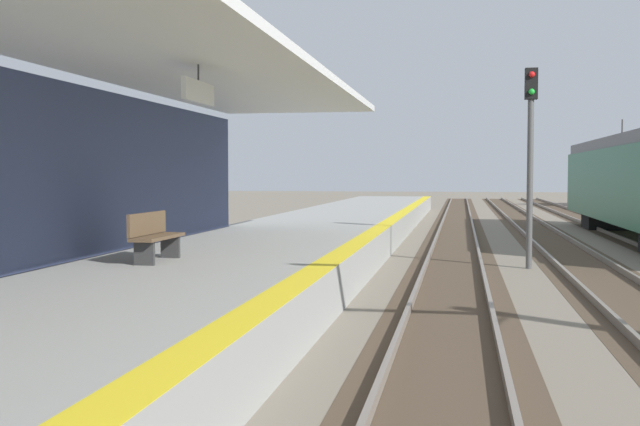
# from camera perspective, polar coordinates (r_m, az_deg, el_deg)

# --- Properties ---
(station_platform) EXTENTS (5.00, 80.00, 0.91)m
(station_platform) POSITION_cam_1_polar(r_m,az_deg,el_deg) (15.20, -7.20, -4.74)
(station_platform) COLOR #999993
(station_platform) RESTS_ON ground
(station_building_with_canopy) EXTENTS (4.85, 24.00, 4.43)m
(station_building_with_canopy) POSITION_cam_1_polar(r_m,az_deg,el_deg) (11.97, -21.77, 3.60)
(station_building_with_canopy) COLOR #4C4C4C
(station_building_with_canopy) RESTS_ON ground
(track_pair_nearest_platform) EXTENTS (2.34, 120.00, 0.16)m
(track_pair_nearest_platform) POSITION_cam_1_polar(r_m,az_deg,el_deg) (18.51, 9.83, -4.64)
(track_pair_nearest_platform) COLOR #4C3D2D
(track_pair_nearest_platform) RESTS_ON ground
(track_pair_middle) EXTENTS (2.34, 120.00, 0.16)m
(track_pair_middle) POSITION_cam_1_polar(r_m,az_deg,el_deg) (18.79, 20.29, -4.67)
(track_pair_middle) COLOR #4C3D2D
(track_pair_middle) RESTS_ON ground
(rail_signal_post) EXTENTS (0.32, 0.34, 5.20)m
(rail_signal_post) POSITION_cam_1_polar(r_m,az_deg,el_deg) (20.69, 15.36, 4.81)
(rail_signal_post) COLOR #4C4C4C
(rail_signal_post) RESTS_ON ground
(platform_bench) EXTENTS (0.45, 1.60, 0.88)m
(platform_bench) POSITION_cam_1_polar(r_m,az_deg,el_deg) (14.08, -12.23, -1.61)
(platform_bench) COLOR brown
(platform_bench) RESTS_ON station_platform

